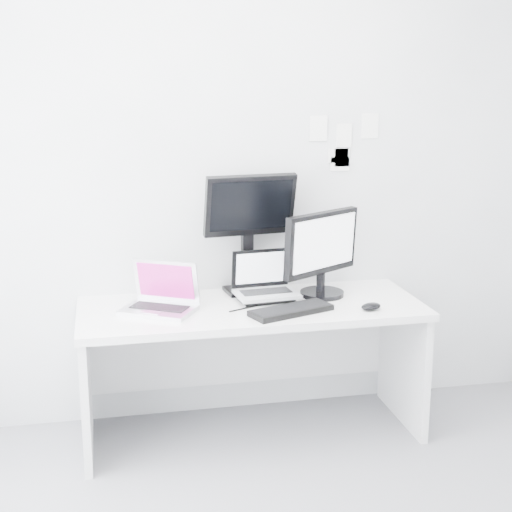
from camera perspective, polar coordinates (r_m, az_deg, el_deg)
The scene contains 15 objects.
back_wall at distance 4.14m, azimuth -1.33°, elevation 5.88°, with size 3.60×3.60×0.00m, color silver.
desk at distance 4.06m, azimuth -0.34°, elevation -8.68°, with size 1.80×0.70×0.73m, color white.
macbook at distance 3.82m, azimuth -7.50°, elevation -2.36°, with size 0.36×0.27×0.27m, color #BBBBC1.
speaker at distance 4.06m, azimuth -7.18°, elevation -2.09°, with size 0.09×0.09×0.17m, color black.
dell_laptop at distance 3.99m, azimuth 0.82°, elevation -1.54°, with size 0.32×0.25×0.27m, color #B6B9BE.
rear_monitor at distance 4.10m, azimuth -0.54°, elevation 1.84°, with size 0.50×0.18×0.68m, color black.
samsung_monitor at distance 4.07m, azimuth 5.10°, elevation 0.25°, with size 0.53×0.24×0.48m, color black.
keyboard at distance 3.81m, azimuth 2.68°, elevation -4.16°, with size 0.43×0.15×0.03m, color black.
mouse at distance 3.90m, azimuth 8.74°, elevation -3.81°, with size 0.11×0.07×0.04m, color black.
wall_note_0 at distance 4.22m, azimuth 4.77°, elevation 9.65°, with size 0.10×0.00×0.14m, color white.
wall_note_1 at distance 4.26m, azimuth 6.72°, elevation 9.11°, with size 0.09×0.00×0.13m, color white.
wall_note_2 at distance 4.31m, azimuth 8.65°, elevation 9.77°, with size 0.10×0.00×0.14m, color white.
wall_note_3 at distance 4.27m, azimuth 6.40°, elevation 6.97°, with size 0.11×0.00×0.08m, color white.
wall_note_4 at distance 4.27m, azimuth 6.57°, elevation 7.46°, with size 0.09×0.00×0.10m, color white.
wall_note_5 at distance 4.26m, azimuth 6.26°, elevation 7.60°, with size 0.12×0.00×0.08m, color white.
Camera 1 is at (-0.75, -2.44, 1.90)m, focal length 52.59 mm.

